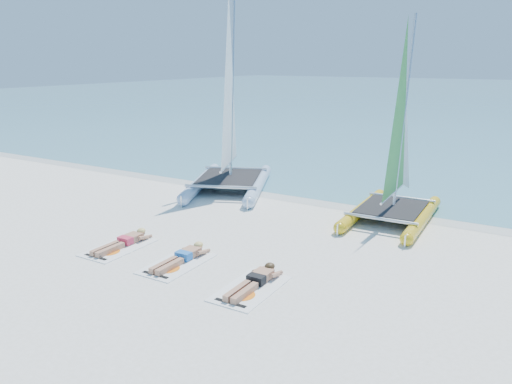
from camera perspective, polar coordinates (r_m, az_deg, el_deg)
ground at (r=12.49m, az=-5.34°, el=-6.53°), size 140.00×140.00×0.00m
sea at (r=72.85m, az=25.48°, el=9.93°), size 140.00×115.00×0.01m
wet_sand_strip at (r=17.01m, az=5.53°, el=-0.66°), size 140.00×1.40×0.01m
catamaran_blue at (r=17.83m, az=-3.10°, el=7.19°), size 4.39×5.87×7.24m
catamaran_yellow at (r=15.19m, az=16.06°, el=4.28°), size 2.23×4.77×6.03m
towel_a at (r=12.99m, az=-15.39°, el=-6.13°), size 1.00×1.85×0.02m
sunbather_a at (r=13.07m, az=-14.82°, el=-5.44°), size 0.37×1.73×0.26m
towel_b at (r=11.73m, az=-8.97°, el=-8.07°), size 1.00×1.85×0.02m
sunbather_b at (r=11.83m, az=-8.40°, el=-7.29°), size 0.37×1.73×0.26m
towel_c at (r=10.41m, az=-0.63°, el=-10.97°), size 1.00×1.85×0.02m
sunbather_c at (r=10.51m, az=-0.08°, el=-10.04°), size 0.37×1.73×0.26m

